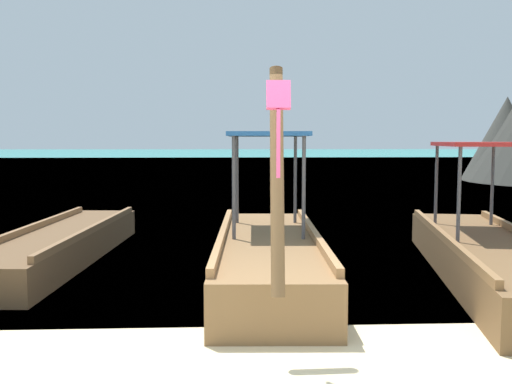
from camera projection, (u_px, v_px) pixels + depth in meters
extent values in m
plane|color=beige|center=(275.00, 377.00, 4.57)|extent=(120.00, 120.00, 0.00)
plane|color=teal|center=(233.00, 157.00, 65.52)|extent=(120.00, 120.00, 0.00)
cube|color=brown|center=(63.00, 246.00, 9.03)|extent=(1.40, 5.38, 0.47)
cube|color=brown|center=(31.00, 228.00, 9.01)|extent=(0.37, 4.90, 0.10)
cube|color=brown|center=(94.00, 228.00, 9.00)|extent=(0.37, 4.90, 0.10)
cube|color=brown|center=(268.00, 259.00, 7.76)|extent=(1.53, 5.12, 0.58)
cube|color=#9F7246|center=(223.00, 234.00, 7.72)|extent=(0.27, 4.66, 0.10)
cube|color=#9F7246|center=(314.00, 234.00, 7.73)|extent=(0.27, 4.66, 0.10)
cylinder|color=brown|center=(277.00, 178.00, 4.98)|extent=(0.15, 0.70, 2.01)
cube|color=#F24C8C|center=(278.00, 95.00, 4.70)|extent=(0.20, 0.13, 0.25)
cube|color=#F24C8C|center=(278.00, 144.00, 4.72)|extent=(0.03, 0.08, 0.57)
cylinder|color=#4C4C51|center=(234.00, 188.00, 7.54)|extent=(0.05, 0.05, 1.38)
cylinder|color=#4C4C51|center=(304.00, 188.00, 7.55)|extent=(0.05, 0.05, 1.38)
cylinder|color=#4C4C51|center=(237.00, 180.00, 9.06)|extent=(0.05, 0.05, 1.38)
cylinder|color=#4C4C51|center=(295.00, 180.00, 9.06)|extent=(0.05, 0.05, 1.38)
cube|color=#235BA3|center=(267.00, 134.00, 8.24)|extent=(1.20, 1.77, 0.06)
cube|color=brown|center=(488.00, 260.00, 7.79)|extent=(2.32, 5.97, 0.53)
cube|color=brown|center=(444.00, 237.00, 7.85)|extent=(1.07, 5.30, 0.10)
cylinder|color=#4C4C51|center=(459.00, 195.00, 7.63)|extent=(0.06, 0.06, 1.29)
cylinder|color=#4C4C51|center=(436.00, 185.00, 9.36)|extent=(0.06, 0.06, 1.29)
cylinder|color=#4C4C51|center=(492.00, 185.00, 9.23)|extent=(0.06, 0.06, 1.29)
cube|color=#AD2323|center=(479.00, 144.00, 8.37)|extent=(1.41, 2.12, 0.06)
cone|color=#3D3D38|center=(506.00, 139.00, 26.98)|extent=(4.00, 4.00, 3.98)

